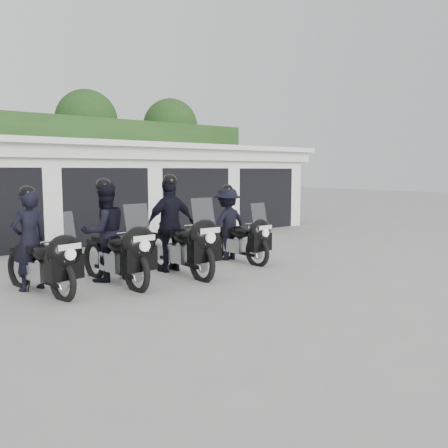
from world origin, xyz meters
TOP-DOWN VIEW (x-y plane):
  - ground at (0.00, 0.00)m, footprint 80.00×80.00m
  - garage_block at (-0.00, 8.06)m, footprint 16.40×6.80m
  - background_vegetation at (0.37, 12.92)m, footprint 20.00×3.90m
  - police_bike_a at (-3.26, 1.15)m, footprint 0.93×2.18m
  - police_bike_b at (-1.94, 1.10)m, footprint 0.97×2.34m
  - police_bike_c at (-0.51, 1.07)m, footprint 1.16×2.43m
  - police_bike_d at (1.27, 1.39)m, footprint 1.14×2.13m

SIDE VIEW (x-z plane):
  - ground at x=0.00m, z-range 0.00..0.00m
  - police_bike_a at x=-3.26m, z-range -0.20..1.72m
  - police_bike_d at x=1.27m, z-range -0.14..1.72m
  - police_bike_b at x=-1.94m, z-range -0.16..1.88m
  - police_bike_c at x=-0.51m, z-range -0.16..1.95m
  - garage_block at x=0.00m, z-range -0.06..2.90m
  - background_vegetation at x=0.37m, z-range -0.13..5.67m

